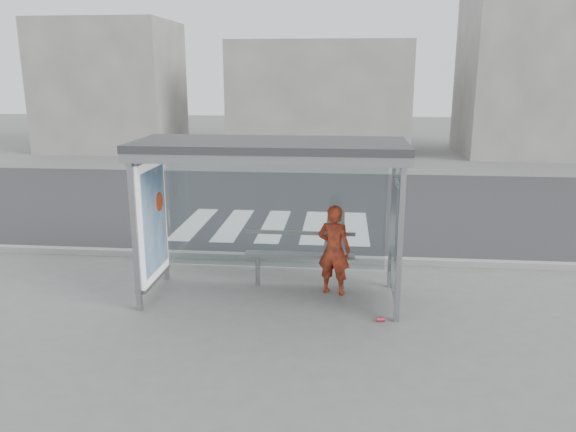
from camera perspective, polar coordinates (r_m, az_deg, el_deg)
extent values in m
plane|color=#5F5F5D|center=(9.46, -1.74, -8.33)|extent=(80.00, 80.00, 0.00)
cube|color=#2B2B2D|center=(16.11, 1.43, 1.31)|extent=(30.00, 10.00, 0.01)
cube|color=gray|center=(11.25, -0.48, -4.23)|extent=(30.00, 0.18, 0.12)
cube|color=silver|center=(14.12, -9.50, -0.78)|extent=(0.55, 3.00, 0.00)
cube|color=silver|center=(13.90, -5.52, -0.90)|extent=(0.55, 3.00, 0.00)
cube|color=silver|center=(13.75, -1.42, -1.01)|extent=(0.55, 3.00, 0.00)
cube|color=silver|center=(13.66, 2.74, -1.12)|extent=(0.55, 3.00, 0.00)
cube|color=silver|center=(13.65, 6.94, -1.22)|extent=(0.55, 3.00, 0.00)
cube|color=gray|center=(8.88, -15.31, -1.83)|extent=(0.08, 0.08, 2.50)
cube|color=gray|center=(8.35, 11.32, -2.62)|extent=(0.08, 0.08, 2.50)
cube|color=gray|center=(10.15, -12.55, 0.35)|extent=(0.08, 0.08, 2.50)
cube|color=gray|center=(9.69, 10.55, -0.21)|extent=(0.08, 0.08, 2.50)
cube|color=#2D2D30|center=(8.79, -1.87, 7.25)|extent=(4.25, 1.65, 0.12)
cube|color=gray|center=(8.06, -2.56, 5.80)|extent=(4.25, 0.06, 0.18)
cube|color=white|center=(9.71, -1.27, 0.37)|extent=(3.80, 0.02, 2.00)
cube|color=white|center=(9.50, -13.86, -0.37)|extent=(0.15, 1.25, 2.00)
cube|color=#3982CE|center=(9.47, -13.37, -0.39)|extent=(0.01, 1.10, 1.70)
cylinder|color=red|center=(9.64, -12.93, 1.42)|extent=(0.02, 0.32, 0.32)
cube|color=white|center=(9.01, 10.92, -1.02)|extent=(0.03, 1.25, 2.00)
cube|color=beige|center=(9.03, 10.73, -0.31)|extent=(0.03, 0.86, 1.16)
cube|color=slate|center=(28.89, -17.48, 12.47)|extent=(6.00, 5.00, 6.00)
cube|color=slate|center=(26.70, 3.25, 11.91)|extent=(8.00, 5.00, 5.00)
cube|color=slate|center=(27.79, 22.67, 13.01)|extent=(5.00, 5.00, 7.00)
imported|color=#C03912|center=(9.43, 4.69, -3.44)|extent=(0.64, 0.51, 1.54)
cube|color=slate|center=(9.74, 1.19, -3.97)|extent=(1.91, 0.23, 0.05)
cylinder|color=slate|center=(9.93, -3.11, -5.50)|extent=(0.07, 0.07, 0.56)
cylinder|color=slate|center=(9.82, 5.52, -5.77)|extent=(0.07, 0.07, 0.56)
cube|color=slate|center=(9.72, 1.24, -1.73)|extent=(1.91, 0.04, 0.06)
cylinder|color=#CD3C53|center=(8.72, 9.38, -10.33)|extent=(0.13, 0.08, 0.07)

